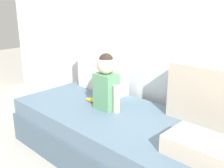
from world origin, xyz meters
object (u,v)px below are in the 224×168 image
object	(u,v)px
throw_pillow_left	(102,69)
folded_blanket	(200,147)
throw_pillow_right	(207,96)
banana	(93,100)
toddler	(106,82)
couch	(120,139)

from	to	relation	value
throw_pillow_left	folded_blanket	size ratio (longest dim) A/B	1.49
throw_pillow_right	folded_blanket	distance (m)	0.52
banana	folded_blanket	world-z (taller)	folded_blanket
throw_pillow_left	toddler	world-z (taller)	toddler
toddler	banana	world-z (taller)	toddler
toddler	banana	distance (m)	0.29
throw_pillow_right	toddler	distance (m)	0.82
throw_pillow_right	couch	bearing A→B (deg)	-148.64
throw_pillow_left	banana	bearing A→B (deg)	-57.97
couch	throw_pillow_right	world-z (taller)	throw_pillow_right
couch	banana	world-z (taller)	banana
banana	folded_blanket	size ratio (longest dim) A/B	0.42
couch	folded_blanket	size ratio (longest dim) A/B	5.14
couch	toddler	size ratio (longest dim) A/B	4.21
couch	throw_pillow_right	bearing A→B (deg)	31.36
toddler	folded_blanket	world-z (taller)	toddler
throw_pillow_left	banana	world-z (taller)	throw_pillow_left
couch	toddler	bearing A→B (deg)	171.76
toddler	throw_pillow_left	bearing A→B (deg)	139.76
couch	throw_pillow_left	world-z (taller)	throw_pillow_left
couch	folded_blanket	world-z (taller)	folded_blanket
banana	toddler	bearing A→B (deg)	-3.21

